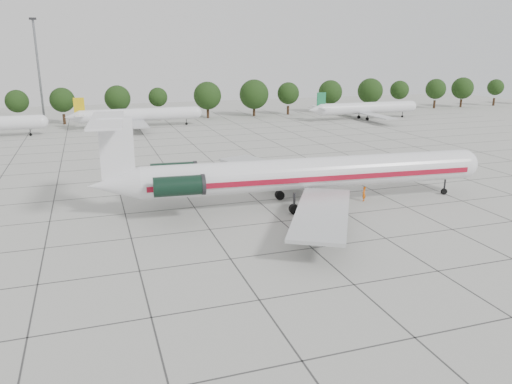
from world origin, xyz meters
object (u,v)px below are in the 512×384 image
ground_crew (364,194)px  bg_airliner_c (139,115)px  floodlight_mast (38,65)px  main_airliner (293,174)px  bg_airliner_d (366,108)px

ground_crew → bg_airliner_c: 73.15m
floodlight_mast → main_airliner: bearing=-69.1°
main_airliner → floodlight_mast: (-33.24, 87.19, 10.33)m
main_airliner → bg_airliner_c: main_airliner is taller
bg_airliner_c → bg_airliner_d: size_ratio=1.00×
ground_crew → bg_airliner_d: (38.72, 65.49, 1.98)m
bg_airliner_d → floodlight_mast: 84.97m
ground_crew → floodlight_mast: floodlight_mast is taller
main_airliner → bg_airliner_d: main_airliner is taller
ground_crew → bg_airliner_c: (-20.06, 70.32, 1.98)m
main_airliner → bg_airliner_d: bearing=58.1°
bg_airliner_c → bg_airliner_d: same height
main_airliner → bg_airliner_c: size_ratio=1.69×
ground_crew → bg_airliner_d: 76.10m
main_airliner → bg_airliner_d: 80.35m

